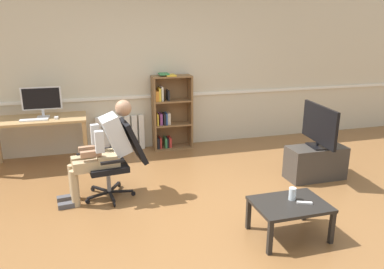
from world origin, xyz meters
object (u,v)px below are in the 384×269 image
(bookshelf, at_px, (170,113))
(radiator, at_px, (121,133))
(keyboard, at_px, (34,120))
(office_chair, at_px, (119,156))
(person_seated, at_px, (103,148))
(tv_stand, at_px, (315,163))
(imac_monitor, at_px, (42,100))
(drinking_glass, at_px, (292,194))
(coffee_table, at_px, (290,207))
(computer_desk, at_px, (39,124))
(computer_mouse, at_px, (56,118))
(spare_remote, at_px, (305,203))
(tv_screen, at_px, (319,126))

(bookshelf, distance_m, radiator, 0.92)
(keyboard, height_order, radiator, keyboard)
(office_chair, xyz_separation_m, person_seated, (-0.19, -0.02, 0.13))
(radiator, distance_m, tv_stand, 3.23)
(imac_monitor, xyz_separation_m, drinking_glass, (2.62, -2.87, -0.59))
(imac_monitor, height_order, coffee_table, imac_monitor)
(tv_stand, bearing_deg, computer_desk, 156.77)
(computer_mouse, distance_m, person_seated, 1.44)
(radiator, height_order, office_chair, office_chair)
(radiator, relative_size, spare_remote, 5.47)
(computer_desk, relative_size, tv_screen, 1.60)
(computer_mouse, distance_m, coffee_table, 3.64)
(tv_stand, distance_m, tv_screen, 0.54)
(computer_mouse, height_order, office_chair, office_chair)
(bookshelf, distance_m, coffee_table, 3.20)
(keyboard, bearing_deg, tv_stand, -21.21)
(bookshelf, xyz_separation_m, tv_screen, (1.68, -1.91, 0.14))
(office_chair, distance_m, drinking_glass, 2.14)
(computer_mouse, height_order, tv_stand, computer_mouse)
(tv_stand, xyz_separation_m, tv_screen, (0.00, -0.00, 0.54))
(imac_monitor, relative_size, spare_remote, 3.84)
(tv_stand, distance_m, drinking_glass, 1.61)
(keyboard, height_order, computer_mouse, computer_mouse)
(person_seated, distance_m, tv_stand, 2.93)
(bookshelf, relative_size, tv_stand, 1.63)
(computer_desk, relative_size, radiator, 1.71)
(computer_mouse, relative_size, bookshelf, 0.07)
(office_chair, height_order, person_seated, person_seated)
(bookshelf, xyz_separation_m, spare_remote, (0.67, -3.20, -0.25))
(radiator, distance_m, office_chair, 1.81)
(computer_mouse, xyz_separation_m, person_seated, (0.61, -1.30, -0.12))
(person_seated, bearing_deg, computer_desk, -154.86)
(person_seated, height_order, drinking_glass, person_seated)
(office_chair, bearing_deg, computer_mouse, -154.74)
(computer_mouse, xyz_separation_m, radiator, (0.97, 0.51, -0.47))
(keyboard, distance_m, computer_mouse, 0.31)
(person_seated, xyz_separation_m, coffee_table, (1.75, -1.43, -0.33))
(office_chair, relative_size, drinking_glass, 7.54)
(imac_monitor, relative_size, coffee_table, 0.78)
(imac_monitor, bearing_deg, drinking_glass, -47.60)
(tv_stand, relative_size, coffee_table, 1.11)
(office_chair, height_order, tv_stand, office_chair)
(keyboard, xyz_separation_m, office_chair, (1.11, -1.26, -0.24))
(computer_desk, bearing_deg, drinking_glass, -46.01)
(bookshelf, distance_m, tv_screen, 2.55)
(keyboard, relative_size, tv_screen, 0.45)
(keyboard, height_order, drinking_glass, keyboard)
(computer_mouse, bearing_deg, coffee_table, -49.13)
(computer_desk, distance_m, tv_stand, 4.13)
(tv_stand, distance_m, spare_remote, 1.64)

